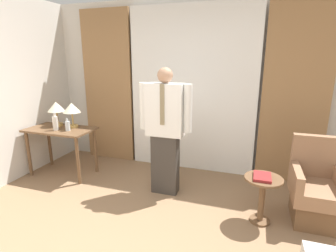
{
  "coord_description": "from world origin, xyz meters",
  "views": [
    {
      "loc": [
        0.95,
        -1.43,
        1.81
      ],
      "look_at": [
        -0.04,
        1.54,
        0.98
      ],
      "focal_mm": 28.0,
      "sensor_mm": 36.0,
      "label": 1
    }
  ],
  "objects_px": {
    "book": "(262,177)",
    "table_lamp_left": "(56,108)",
    "bottle_near_edge": "(55,123)",
    "side_table": "(262,192)",
    "table_lamp_right": "(72,109)",
    "bottle_by_lamp": "(68,126)",
    "desk": "(61,136)",
    "armchair": "(316,192)",
    "person": "(165,128)"
  },
  "relations": [
    {
      "from": "table_lamp_left",
      "to": "side_table",
      "type": "distance_m",
      "value": 3.22
    },
    {
      "from": "desk",
      "to": "bottle_by_lamp",
      "type": "height_order",
      "value": "bottle_by_lamp"
    },
    {
      "from": "armchair",
      "to": "book",
      "type": "bearing_deg",
      "value": -156.23
    },
    {
      "from": "desk",
      "to": "side_table",
      "type": "bearing_deg",
      "value": -6.97
    },
    {
      "from": "desk",
      "to": "side_table",
      "type": "relative_size",
      "value": 1.89
    },
    {
      "from": "bottle_near_edge",
      "to": "bottle_by_lamp",
      "type": "xyz_separation_m",
      "value": [
        0.19,
        0.03,
        -0.04
      ]
    },
    {
      "from": "table_lamp_right",
      "to": "side_table",
      "type": "distance_m",
      "value": 2.94
    },
    {
      "from": "armchair",
      "to": "side_table",
      "type": "relative_size",
      "value": 1.73
    },
    {
      "from": "desk",
      "to": "table_lamp_right",
      "type": "relative_size",
      "value": 2.65
    },
    {
      "from": "bottle_by_lamp",
      "to": "side_table",
      "type": "bearing_deg",
      "value": -6.23
    },
    {
      "from": "desk",
      "to": "table_lamp_right",
      "type": "height_order",
      "value": "table_lamp_right"
    },
    {
      "from": "bottle_by_lamp",
      "to": "side_table",
      "type": "xyz_separation_m",
      "value": [
        2.77,
        -0.3,
        -0.45
      ]
    },
    {
      "from": "armchair",
      "to": "side_table",
      "type": "bearing_deg",
      "value": -156.66
    },
    {
      "from": "bottle_near_edge",
      "to": "side_table",
      "type": "bearing_deg",
      "value": -5.29
    },
    {
      "from": "bottle_near_edge",
      "to": "side_table",
      "type": "height_order",
      "value": "bottle_near_edge"
    },
    {
      "from": "table_lamp_right",
      "to": "bottle_near_edge",
      "type": "height_order",
      "value": "table_lamp_right"
    },
    {
      "from": "bottle_near_edge",
      "to": "book",
      "type": "xyz_separation_m",
      "value": [
        2.94,
        -0.29,
        -0.3
      ]
    },
    {
      "from": "person",
      "to": "side_table",
      "type": "xyz_separation_m",
      "value": [
        1.24,
        -0.32,
        -0.54
      ]
    },
    {
      "from": "table_lamp_left",
      "to": "bottle_by_lamp",
      "type": "distance_m",
      "value": 0.44
    },
    {
      "from": "person",
      "to": "table_lamp_left",
      "type": "bearing_deg",
      "value": 174.85
    },
    {
      "from": "bottle_near_edge",
      "to": "armchair",
      "type": "xyz_separation_m",
      "value": [
        3.53,
        -0.03,
        -0.51
      ]
    },
    {
      "from": "bottle_by_lamp",
      "to": "armchair",
      "type": "xyz_separation_m",
      "value": [
        3.34,
        -0.06,
        -0.48
      ]
    },
    {
      "from": "bottle_by_lamp",
      "to": "desk",
      "type": "bearing_deg",
      "value": 162.83
    },
    {
      "from": "person",
      "to": "bottle_near_edge",
      "type": "bearing_deg",
      "value": -178.38
    },
    {
      "from": "table_lamp_left",
      "to": "bottle_by_lamp",
      "type": "bearing_deg",
      "value": -29.03
    },
    {
      "from": "table_lamp_left",
      "to": "armchair",
      "type": "bearing_deg",
      "value": -3.8
    },
    {
      "from": "side_table",
      "to": "book",
      "type": "relative_size",
      "value": 2.16
    },
    {
      "from": "desk",
      "to": "table_lamp_left",
      "type": "bearing_deg",
      "value": 138.5
    },
    {
      "from": "desk",
      "to": "person",
      "type": "height_order",
      "value": "person"
    },
    {
      "from": "book",
      "to": "table_lamp_left",
      "type": "bearing_deg",
      "value": 170.74
    },
    {
      "from": "table_lamp_right",
      "to": "book",
      "type": "bearing_deg",
      "value": -10.2
    },
    {
      "from": "desk",
      "to": "bottle_near_edge",
      "type": "distance_m",
      "value": 0.25
    },
    {
      "from": "desk",
      "to": "side_table",
      "type": "height_order",
      "value": "desk"
    },
    {
      "from": "table_lamp_right",
      "to": "armchair",
      "type": "distance_m",
      "value": 3.47
    },
    {
      "from": "bottle_by_lamp",
      "to": "side_table",
      "type": "relative_size",
      "value": 0.34
    },
    {
      "from": "desk",
      "to": "person",
      "type": "distance_m",
      "value": 1.75
    },
    {
      "from": "bottle_by_lamp",
      "to": "person",
      "type": "bearing_deg",
      "value": 0.77
    },
    {
      "from": "table_lamp_right",
      "to": "bottle_by_lamp",
      "type": "relative_size",
      "value": 2.11
    },
    {
      "from": "table_lamp_right",
      "to": "bottle_by_lamp",
      "type": "height_order",
      "value": "table_lamp_right"
    },
    {
      "from": "desk",
      "to": "armchair",
      "type": "bearing_deg",
      "value": -1.88
    },
    {
      "from": "bottle_near_edge",
      "to": "bottle_by_lamp",
      "type": "bearing_deg",
      "value": 8.32
    },
    {
      "from": "bottle_by_lamp",
      "to": "book",
      "type": "bearing_deg",
      "value": -6.53
    },
    {
      "from": "bottle_near_edge",
      "to": "side_table",
      "type": "relative_size",
      "value": 0.5
    },
    {
      "from": "book",
      "to": "table_lamp_right",
      "type": "bearing_deg",
      "value": 169.8
    },
    {
      "from": "bottle_near_edge",
      "to": "side_table",
      "type": "xyz_separation_m",
      "value": [
        2.96,
        -0.27,
        -0.49
      ]
    },
    {
      "from": "table_lamp_right",
      "to": "book",
      "type": "relative_size",
      "value": 1.54
    },
    {
      "from": "table_lamp_left",
      "to": "person",
      "type": "relative_size",
      "value": 0.23
    },
    {
      "from": "person",
      "to": "book",
      "type": "distance_m",
      "value": 1.32
    },
    {
      "from": "desk",
      "to": "bottle_near_edge",
      "type": "bearing_deg",
      "value": -89.06
    },
    {
      "from": "desk",
      "to": "armchair",
      "type": "height_order",
      "value": "armchair"
    }
  ]
}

